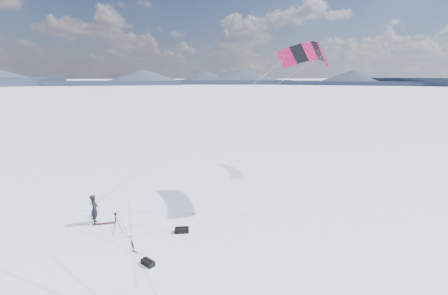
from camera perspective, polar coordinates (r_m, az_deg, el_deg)
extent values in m
plane|color=white|center=(20.48, -18.49, -15.12)|extent=(1800.00, 1800.00, 0.00)
cube|color=black|center=(334.09, 19.04, 10.77)|extent=(150.19, 119.71, 5.48)
cone|color=black|center=(334.04, 19.08, 11.24)|extent=(88.58, 88.58, 8.00)
cube|color=black|center=(337.07, 0.65, 11.45)|extent=(156.46, 80.45, 5.48)
cone|color=black|center=(337.03, 0.65, 11.92)|extent=(77.75, 77.75, 8.00)
cube|color=black|center=(338.29, -17.63, 10.88)|extent=(153.20, 57.23, 5.48)
cone|color=black|center=(338.25, -17.66, 11.34)|extent=(69.07, 69.07, 8.00)
cube|color=silver|center=(19.69, -29.04, -17.30)|extent=(3.52, 7.29, 0.01)
cube|color=silver|center=(21.26, -22.75, -14.40)|extent=(6.45, 7.79, 0.01)
cube|color=silver|center=(23.07, -17.51, -11.80)|extent=(11.66, 3.07, 0.01)
cube|color=silver|center=(17.90, -13.37, -19.08)|extent=(1.27, 5.91, 0.01)
cube|color=silver|center=(19.92, -8.22, -15.38)|extent=(6.52, 4.83, 0.01)
cube|color=silver|center=(22.12, -4.19, -12.30)|extent=(8.85, 4.87, 0.01)
cube|color=silver|center=(18.18, -33.66, -20.48)|extent=(0.79, 11.99, 0.01)
cube|color=silver|center=(19.53, -26.32, -17.25)|extent=(5.61, 2.36, 0.01)
imported|color=black|center=(22.98, -21.62, -12.24)|extent=(0.54, 0.75, 1.91)
cube|color=maroon|center=(22.67, -20.44, -12.44)|extent=(1.34, 0.25, 0.04)
cylinder|color=black|center=(20.85, -17.90, -12.83)|extent=(0.39, 0.07, 1.15)
cylinder|color=black|center=(21.04, -18.57, -12.63)|extent=(0.19, 0.37, 1.15)
cylinder|color=black|center=(20.76, -18.75, -13.00)|extent=(0.25, 0.34, 1.15)
cylinder|color=black|center=(20.72, -18.49, -11.83)|extent=(0.04, 0.04, 0.36)
cube|color=black|center=(20.63, -18.53, -11.23)|extent=(0.08, 0.08, 0.05)
cube|color=black|center=(20.59, -18.55, -11.00)|extent=(0.14, 0.10, 0.10)
cylinder|color=black|center=(20.68, -18.53, -10.90)|extent=(0.07, 0.10, 0.07)
cube|color=black|center=(20.37, -7.40, -14.20)|extent=(0.88, 0.51, 0.31)
cylinder|color=black|center=(20.29, -7.42, -13.75)|extent=(0.79, 0.19, 0.08)
cube|color=black|center=(17.62, -13.23, -19.11)|extent=(0.73, 0.79, 0.27)
cylinder|color=black|center=(17.54, -13.25, -18.68)|extent=(0.49, 0.60, 0.08)
cube|color=#C60E43|center=(23.25, 17.01, 15.36)|extent=(1.29, 1.27, 1.65)
cube|color=black|center=(24.40, 16.31, 15.87)|extent=(0.99, 1.37, 1.47)
cube|color=#C60E43|center=(25.48, 14.95, 16.00)|extent=(1.01, 1.37, 1.28)
cube|color=black|center=(26.40, 13.12, 15.76)|extent=(1.30, 1.31, 1.47)
cube|color=#C60E43|center=(27.08, 11.01, 15.19)|extent=(1.56, 1.14, 1.65)
cylinder|color=#91909C|center=(21.07, -2.33, 3.53)|extent=(15.13, 0.32, 9.32)
cylinder|color=#91909C|center=(23.24, -4.06, 4.36)|extent=(14.53, 4.27, 9.32)
cylinder|color=black|center=(22.47, -21.89, -9.13)|extent=(0.55, 0.10, 0.03)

